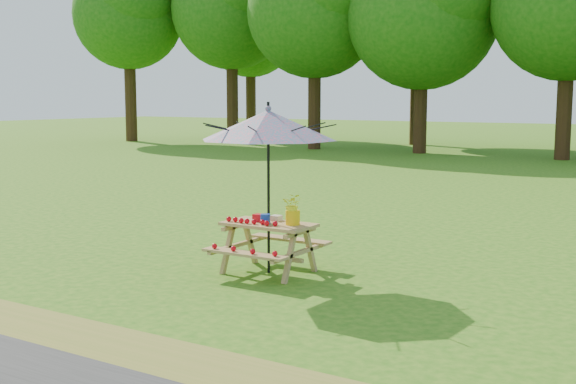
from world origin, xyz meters
The scene contains 6 objects.
ground centered at (0.00, 0.00, 0.00)m, with size 120.00×120.00×0.00m, color #276513.
picnic_table centered at (-2.16, 0.50, 0.33)m, with size 1.20×1.32×0.67m.
patio_umbrella centered at (-2.16, 0.50, 1.95)m, with size 2.27×2.27×2.25m.
produce_bins centered at (-2.21, 0.52, 0.72)m, with size 0.31×0.43×0.13m.
tomatoes_row centered at (-2.31, 0.32, 0.71)m, with size 0.77×0.13×0.07m, color red, non-canonical shape.
flower_bucket centered at (-1.82, 0.55, 0.89)m, with size 0.31×0.29×0.41m.
Camera 1 is at (2.99, -7.28, 2.30)m, focal length 45.00 mm.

